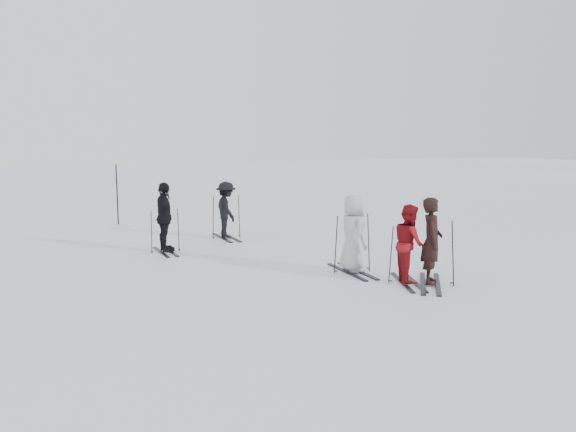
% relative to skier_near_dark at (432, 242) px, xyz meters
% --- Properties ---
extents(ground, '(120.00, 120.00, 0.00)m').
position_rel_skier_near_dark_xyz_m(ground, '(-1.72, 2.68, -0.87)').
color(ground, silver).
rests_on(ground, ground).
extents(skier_near_dark, '(0.69, 0.76, 1.73)m').
position_rel_skier_near_dark_xyz_m(skier_near_dark, '(0.00, 0.00, 0.00)').
color(skier_near_dark, black).
rests_on(skier_near_dark, ground).
extents(skier_red, '(0.79, 0.91, 1.58)m').
position_rel_skier_near_dark_xyz_m(skier_red, '(-0.35, 0.26, -0.07)').
color(skier_red, maroon).
rests_on(skier_red, ground).
extents(skier_grey, '(0.56, 0.84, 1.69)m').
position_rel_skier_near_dark_xyz_m(skier_grey, '(-1.00, 1.50, -0.02)').
color(skier_grey, '#AAB0B4').
rests_on(skier_grey, ground).
extents(skier_uphill_left, '(0.55, 1.09, 1.78)m').
position_rel_skier_near_dark_xyz_m(skier_uphill_left, '(-4.57, 5.13, 0.02)').
color(skier_uphill_left, black).
rests_on(skier_uphill_left, ground).
extents(skier_uphill_far, '(0.69, 1.11, 1.64)m').
position_rel_skier_near_dark_xyz_m(skier_uphill_far, '(-2.58, 6.65, -0.04)').
color(skier_uphill_far, black).
rests_on(skier_uphill_far, ground).
extents(skis_near_dark, '(2.10, 1.84, 1.36)m').
position_rel_skier_near_dark_xyz_m(skis_near_dark, '(0.00, 0.00, -0.19)').
color(skis_near_dark, black).
rests_on(skis_near_dark, ground).
extents(skis_red, '(1.86, 1.33, 1.22)m').
position_rel_skier_near_dark_xyz_m(skis_red, '(-0.35, 0.26, -0.26)').
color(skis_red, black).
rests_on(skis_red, ground).
extents(skis_grey, '(1.84, 1.02, 1.32)m').
position_rel_skier_near_dark_xyz_m(skis_grey, '(-1.00, 1.50, -0.21)').
color(skis_grey, black).
rests_on(skis_grey, ground).
extents(skis_uphill_left, '(1.65, 0.99, 1.14)m').
position_rel_skier_near_dark_xyz_m(skis_uphill_left, '(-4.57, 5.13, -0.30)').
color(skis_uphill_left, black).
rests_on(skis_uphill_left, ground).
extents(skis_uphill_far, '(1.86, 1.08, 1.30)m').
position_rel_skier_near_dark_xyz_m(skis_uphill_far, '(-2.58, 6.65, -0.21)').
color(skis_uphill_far, black).
rests_on(skis_uphill_far, ground).
extents(piste_marker, '(0.05, 0.05, 2.05)m').
position_rel_skier_near_dark_xyz_m(piste_marker, '(-5.44, 10.55, 0.16)').
color(piste_marker, black).
rests_on(piste_marker, ground).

